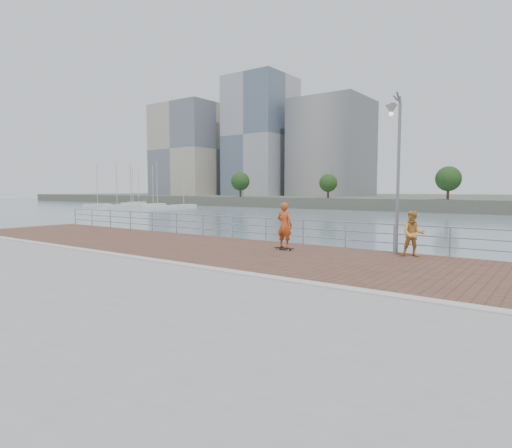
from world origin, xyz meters
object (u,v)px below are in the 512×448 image
Objects in this scene: guardrail at (324,230)px; street_lamp at (395,145)px; skateboarder at (285,225)px; bystander at (413,234)px.

street_lamp reaches higher than guardrail.
street_lamp is 5.18m from skateboarder.
skateboarder is 1.10× the size of bystander.
skateboarder is at bearing 174.09° from bystander.
street_lamp is 3.43× the size of bystander.
skateboarder reaches higher than bystander.
skateboarder reaches higher than guardrail.
guardrail is at bearing 147.12° from bystander.
guardrail is 23.30× the size of bystander.
skateboarder is (-4.01, -1.21, -3.06)m from street_lamp.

